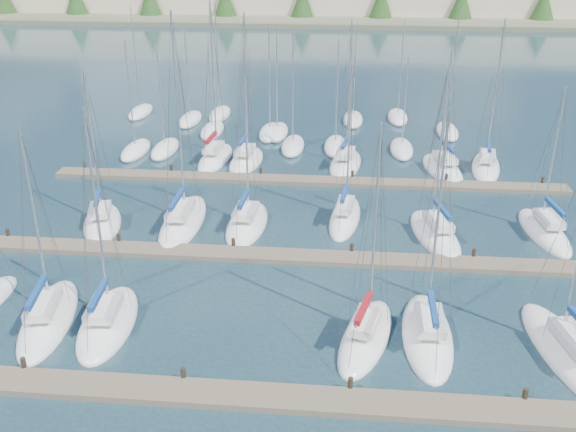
# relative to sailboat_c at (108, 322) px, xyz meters

# --- Properties ---
(ground) EXTENTS (400.00, 400.00, 0.00)m
(ground) POSITION_rel_sailboat_c_xyz_m (9.35, 52.72, -0.18)
(ground) COLOR #243D48
(ground) RESTS_ON ground
(dock_near) EXTENTS (44.00, 1.93, 1.10)m
(dock_near) POSITION_rel_sailboat_c_xyz_m (9.35, -5.27, -0.03)
(dock_near) COLOR #6B5E4C
(dock_near) RESTS_ON ground
(dock_mid) EXTENTS (44.00, 1.93, 1.10)m
(dock_mid) POSITION_rel_sailboat_c_xyz_m (9.35, 8.73, -0.03)
(dock_mid) COLOR #6B5E4C
(dock_mid) RESTS_ON ground
(dock_far) EXTENTS (44.00, 1.93, 1.10)m
(dock_far) POSITION_rel_sailboat_c_xyz_m (9.35, 22.73, -0.03)
(dock_far) COLOR #6B5E4C
(dock_far) RESTS_ON ground
(sailboat_c) EXTENTS (3.58, 7.89, 12.86)m
(sailboat_c) POSITION_rel_sailboat_c_xyz_m (0.00, 0.00, 0.00)
(sailboat_c) COLOR white
(sailboat_c) RESTS_ON ground
(sailboat_e) EXTENTS (2.79, 8.29, 13.15)m
(sailboat_e) POSITION_rel_sailboat_c_xyz_m (17.43, 0.47, 0.00)
(sailboat_e) COLOR white
(sailboat_e) RESTS_ON ground
(sailboat_l) EXTENTS (4.22, 8.60, 12.53)m
(sailboat_l) POSITION_rel_sailboat_c_xyz_m (19.24, 13.02, -0.00)
(sailboat_l) COLOR white
(sailboat_l) RESTS_ON ground
(sailboat_k) EXTENTS (3.00, 8.15, 12.28)m
(sailboat_k) POSITION_rel_sailboat_c_xyz_m (12.83, 15.29, 0.01)
(sailboat_k) COLOR white
(sailboat_k) RESTS_ON ground
(sailboat_p) EXTENTS (3.66, 8.35, 13.72)m
(sailboat_p) POSITION_rel_sailboat_c_xyz_m (12.71, 27.27, 0.00)
(sailboat_p) COLOR white
(sailboat_p) RESTS_ON ground
(sailboat_j) EXTENTS (3.06, 8.03, 13.39)m
(sailboat_j) POSITION_rel_sailboat_c_xyz_m (5.67, 13.50, 0.00)
(sailboat_j) COLOR white
(sailboat_j) RESTS_ON ground
(sailboat_f) EXTENTS (4.29, 9.81, 13.46)m
(sailboat_f) POSITION_rel_sailboat_c_xyz_m (24.43, -0.47, -0.00)
(sailboat_f) COLOR white
(sailboat_f) RESTS_ON ground
(sailboat_m) EXTENTS (3.33, 8.18, 11.26)m
(sailboat_m) POSITION_rel_sailboat_c_xyz_m (27.08, 14.18, -0.00)
(sailboat_m) COLOR white
(sailboat_m) RESTS_ON ground
(sailboat_d) EXTENTS (4.15, 7.89, 12.52)m
(sailboat_d) POSITION_rel_sailboat_c_xyz_m (14.15, -0.01, 0.01)
(sailboat_d) COLOR white
(sailboat_d) RESTS_ON ground
(sailboat_q) EXTENTS (4.22, 8.35, 11.65)m
(sailboat_q) POSITION_rel_sailboat_c_xyz_m (21.44, 26.78, -0.01)
(sailboat_q) COLOR white
(sailboat_q) RESTS_ON ground
(sailboat_r) EXTENTS (3.87, 8.75, 13.83)m
(sailboat_r) POSITION_rel_sailboat_c_xyz_m (25.44, 27.67, 0.01)
(sailboat_r) COLOR white
(sailboat_r) RESTS_ON ground
(sailboat_b) EXTENTS (4.06, 8.79, 11.75)m
(sailboat_b) POSITION_rel_sailboat_c_xyz_m (-3.43, 0.05, -0.01)
(sailboat_b) COLOR white
(sailboat_b) RESTS_ON ground
(sailboat_i) EXTENTS (2.94, 9.94, 15.89)m
(sailboat_i) POSITION_rel_sailboat_c_xyz_m (0.90, 13.38, 0.01)
(sailboat_i) COLOR white
(sailboat_i) RESTS_ON ground
(sailboat_o) EXTENTS (3.27, 7.73, 14.20)m
(sailboat_o) POSITION_rel_sailboat_c_xyz_m (3.49, 27.25, 0.01)
(sailboat_o) COLOR white
(sailboat_o) RESTS_ON ground
(sailboat_n) EXTENTS (3.05, 8.50, 15.00)m
(sailboat_n) POSITION_rel_sailboat_c_xyz_m (0.46, 27.68, 0.02)
(sailboat_n) COLOR white
(sailboat_n) RESTS_ON ground
(sailboat_h) EXTENTS (4.54, 7.53, 12.08)m
(sailboat_h) POSITION_rel_sailboat_c_xyz_m (-5.00, 12.65, -0.00)
(sailboat_h) COLOR white
(sailboat_h) RESTS_ON ground
(distant_boats) EXTENTS (36.93, 20.75, 13.30)m
(distant_boats) POSITION_rel_sailboat_c_xyz_m (5.01, 36.48, 0.11)
(distant_boats) COLOR #9EA0A5
(distant_boats) RESTS_ON ground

